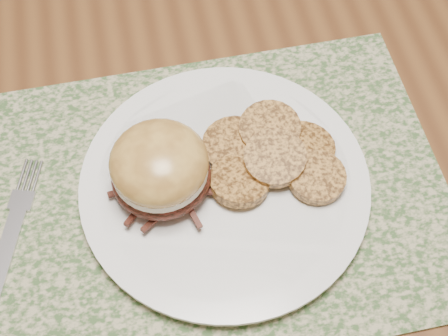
{
  "coord_description": "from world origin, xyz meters",
  "views": [
    {
      "loc": [
        -0.24,
        -0.53,
        1.28
      ],
      "look_at": [
        -0.18,
        -0.25,
        0.79
      ],
      "focal_mm": 50.0,
      "sensor_mm": 36.0,
      "label": 1
    }
  ],
  "objects_px": {
    "dining_table": "(321,30)",
    "pork_sandwich": "(160,169)",
    "fork": "(7,247)",
    "dinner_plate": "(225,185)"
  },
  "relations": [
    {
      "from": "dinner_plate",
      "to": "pork_sandwich",
      "type": "height_order",
      "value": "pork_sandwich"
    },
    {
      "from": "dining_table",
      "to": "pork_sandwich",
      "type": "relative_size",
      "value": 15.06
    },
    {
      "from": "pork_sandwich",
      "to": "fork",
      "type": "distance_m",
      "value": 0.16
    },
    {
      "from": "dinner_plate",
      "to": "fork",
      "type": "distance_m",
      "value": 0.21
    },
    {
      "from": "dining_table",
      "to": "fork",
      "type": "bearing_deg",
      "value": -145.08
    },
    {
      "from": "dinner_plate",
      "to": "pork_sandwich",
      "type": "distance_m",
      "value": 0.07
    },
    {
      "from": "dinner_plate",
      "to": "fork",
      "type": "xyz_separation_m",
      "value": [
        -0.21,
        -0.02,
        -0.01
      ]
    },
    {
      "from": "pork_sandwich",
      "to": "dinner_plate",
      "type": "bearing_deg",
      "value": -0.28
    },
    {
      "from": "dining_table",
      "to": "dinner_plate",
      "type": "height_order",
      "value": "dinner_plate"
    },
    {
      "from": "fork",
      "to": "dinner_plate",
      "type": "bearing_deg",
      "value": 23.52
    }
  ]
}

